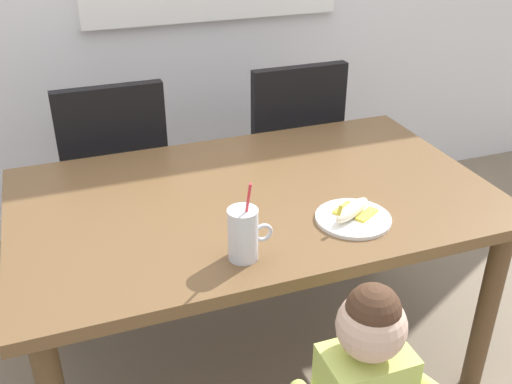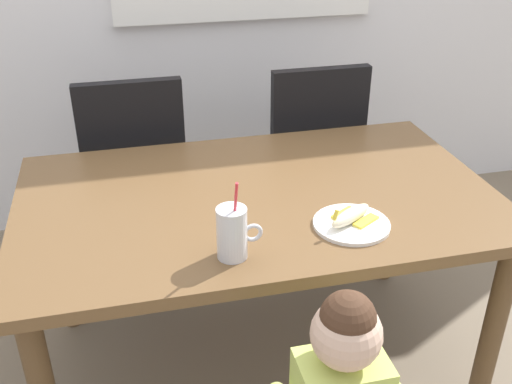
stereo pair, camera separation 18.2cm
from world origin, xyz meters
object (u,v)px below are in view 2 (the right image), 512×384
Objects in this scene: peeled_banana at (351,216)px; snack_plate at (351,224)px; milk_cup at (232,236)px; dining_chair_left at (135,167)px; dining_chair_right at (309,150)px; dining_table at (258,217)px.

snack_plate is at bearing -86.61° from peeled_banana.
milk_cup is 0.39m from snack_plate.
dining_chair_left is at bearing 102.28° from milk_cup.
peeled_banana is at bearing 11.82° from milk_cup.
dining_chair_left and dining_chair_right have the same top height.
dining_chair_left is 1.00× the size of dining_chair_right.
dining_chair_left is 5.50× the size of peeled_banana.
dining_chair_left is (-0.38, 0.70, -0.10)m from dining_table.
dining_chair_left is 1.09m from milk_cup.
snack_plate reaches higher than dining_table.
dining_chair_left reaches higher than peeled_banana.
milk_cup is at bearing -168.18° from peeled_banana.
dining_chair_right reaches higher than peeled_banana.
dining_chair_left is 1.15m from snack_plate.
dining_chair_left is 4.17× the size of snack_plate.
dining_table is 0.36m from peeled_banana.
milk_cup is 1.42× the size of peeled_banana.
dining_table is 6.28× the size of milk_cup.
peeled_banana is (0.37, 0.08, -0.04)m from milk_cup.
snack_plate is at bearing -49.23° from dining_table.
dining_chair_right is (0.78, -0.01, 0.00)m from dining_chair_left.
dining_chair_right is at bearing 78.99° from snack_plate.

